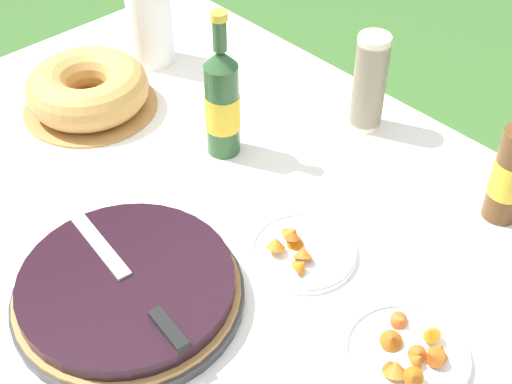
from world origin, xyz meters
TOP-DOWN VIEW (x-y plane):
  - garden_table at (0.00, 0.00)m, footprint 1.50×1.20m
  - tablecloth at (0.00, 0.00)m, footprint 1.51×1.21m
  - berry_tart at (0.13, -0.22)m, footprint 0.40×0.40m
  - serving_knife at (0.16, -0.22)m, footprint 0.38×0.07m
  - bundt_cake at (-0.41, 0.06)m, footprint 0.31×0.31m
  - cup_stack at (0.07, 0.47)m, footprint 0.07×0.07m
  - cider_bottle_green at (-0.08, 0.18)m, footprint 0.07×0.07m
  - snack_plate_left at (0.26, 0.08)m, footprint 0.20×0.20m
  - snack_plate_far at (0.53, 0.04)m, footprint 0.21×0.21m
  - paper_towel_roll at (-0.48, 0.29)m, footprint 0.11×0.11m

SIDE VIEW (x-z plane):
  - garden_table at x=0.00m, z-range 0.32..1.09m
  - tablecloth at x=0.00m, z-range 0.71..0.81m
  - snack_plate_left at x=0.26m, z-range 0.76..0.81m
  - snack_plate_far at x=0.53m, z-range 0.76..0.82m
  - berry_tart at x=0.13m, z-range 0.78..0.83m
  - bundt_cake at x=-0.41m, z-range 0.78..0.88m
  - serving_knife at x=0.16m, z-range 0.83..0.85m
  - cup_stack at x=0.07m, z-range 0.78..1.00m
  - cider_bottle_green at x=-0.08m, z-range 0.74..1.07m
  - paper_towel_roll at x=-0.48m, z-range 0.78..1.04m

